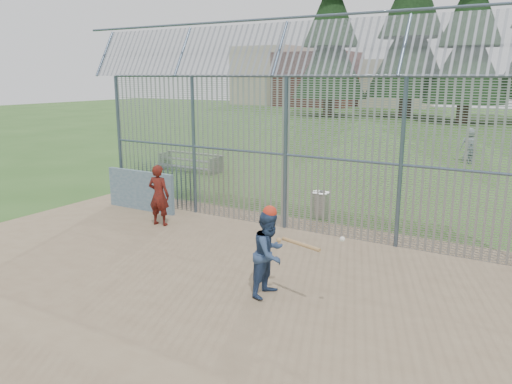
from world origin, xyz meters
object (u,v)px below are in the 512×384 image
Objects in this scene: bleacher at (190,161)px; onlooker at (159,195)px; dugout_wall at (141,190)px; trash_can at (321,204)px; batter at (269,254)px.

onlooker is at bearing -57.68° from bleacher.
dugout_wall is 6.54m from bleacher.
dugout_wall is at bearing -40.93° from onlooker.
onlooker is 8.12m from bleacher.
trash_can is (3.46, 3.01, -0.47)m from onlooker.
bleacher is at bearing 115.15° from dugout_wall.
dugout_wall is 3.05× the size of trash_can.
batter is 5.54m from trash_can.
trash_can is 0.27× the size of bleacher.
onlooker reaches higher than batter.
batter is 0.96× the size of onlooker.
onlooker is at bearing 66.38° from batter.
bleacher is at bearing 47.38° from batter.
trash_can is at bearing -148.91° from onlooker.
bleacher is (-4.33, 6.85, -0.44)m from onlooker.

